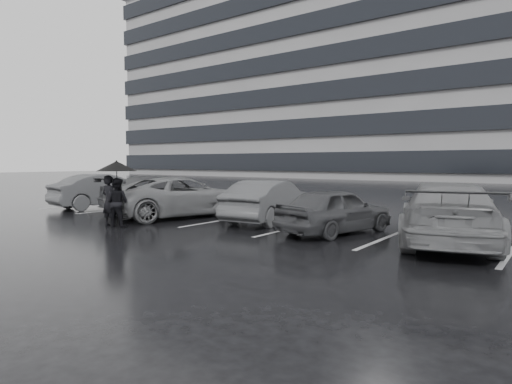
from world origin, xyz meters
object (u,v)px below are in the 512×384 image
Objects in this scene: car_west_a at (270,201)px; pedestrian_right at (117,202)px; car_east at (447,213)px; car_west_c at (161,193)px; pedestrian_left at (109,201)px; car_main at (335,210)px; car_west_b at (182,197)px; car_west_d at (105,191)px.

pedestrian_right is at bearing 42.63° from car_west_a.
car_east is (5.59, -0.64, 0.06)m from car_west_a.
car_west_c is 3.15× the size of pedestrian_left.
car_west_a is at bearing -3.28° from car_main.
car_west_b is 1.17× the size of car_west_d.
pedestrian_left reaches higher than car_west_c.
car_west_b is at bearing 6.55° from car_west_a.
car_west_d is 0.86× the size of car_east.
car_east reaches higher than car_west_a.
car_west_c is (-2.04, 0.81, -0.00)m from car_west_b.
pedestrian_left is (-8.91, -3.12, 0.03)m from car_east.
car_west_c reaches higher than car_west_a.
car_main is at bearing -160.18° from pedestrian_left.
pedestrian_right is at bearing -166.48° from pedestrian_left.
car_west_a is 0.80× the size of car_west_b.
car_west_d is at bearing -38.75° from pedestrian_left.
car_west_d is at bearing 17.20° from car_west_c.
car_west_c is 10.91m from car_east.
pedestrian_left is (-6.08, -2.96, 0.15)m from car_main.
car_main is at bearing 156.18° from car_west_a.
pedestrian_right is at bearing 39.17° from car_main.
car_west_a is at bearing -149.62° from car_west_b.
pedestrian_left is at bearing 1.05° from pedestrian_right.
pedestrian_right is (-5.82, -2.87, 0.11)m from car_main.
car_west_a is at bearing -137.50° from pedestrian_left.
car_east reaches higher than car_west_c.
car_main is 6.49m from pedestrian_right.
car_west_b is (-3.27, -0.82, 0.03)m from car_west_a.
car_east is at bearing -166.79° from pedestrian_left.
car_west_b is at bearing -97.07° from pedestrian_left.
car_west_b is (-6.03, -0.02, 0.09)m from car_main.
car_west_a is 0.94× the size of car_west_d.
car_east is 3.48× the size of pedestrian_right.
car_west_b is at bearing 162.71° from car_west_c.
pedestrian_left is 1.06× the size of pedestrian_right.
car_west_c is 2.94m from car_west_d.
car_west_a is (-2.76, 0.81, 0.05)m from car_main.
pedestrian_right reaches higher than car_west_b.
car_main is at bearing -172.40° from pedestrian_right.
pedestrian_right is (2.24, -3.66, 0.03)m from car_west_c.
car_west_d is at bearing -49.15° from pedestrian_right.
car_west_d is at bearing 12.20° from car_main.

